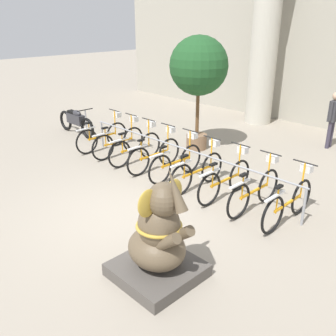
% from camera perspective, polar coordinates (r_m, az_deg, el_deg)
% --- Properties ---
extents(ground_plane, '(60.00, 60.00, 0.00)m').
position_cam_1_polar(ground_plane, '(7.47, -5.47, -6.77)').
color(ground_plane, gray).
extents(column_left, '(1.17, 1.17, 5.16)m').
position_cam_1_polar(column_left, '(13.75, 14.42, 17.42)').
color(column_left, '#BCB7A8').
rests_on(column_left, ground_plane).
extents(bike_rack, '(6.42, 0.05, 0.77)m').
position_cam_1_polar(bike_rack, '(8.81, 1.76, 2.58)').
color(bike_rack, gray).
rests_on(bike_rack, ground_plane).
extents(bicycle_0, '(0.48, 1.75, 1.09)m').
position_cam_1_polar(bicycle_0, '(10.92, -9.86, 4.91)').
color(bicycle_0, black).
rests_on(bicycle_0, ground_plane).
extents(bicycle_1, '(0.48, 1.75, 1.09)m').
position_cam_1_polar(bicycle_1, '(10.37, -7.42, 4.13)').
color(bicycle_1, black).
rests_on(bicycle_1, ground_plane).
extents(bicycle_2, '(0.48, 1.75, 1.09)m').
position_cam_1_polar(bicycle_2, '(9.82, -4.85, 3.20)').
color(bicycle_2, black).
rests_on(bicycle_2, ground_plane).
extents(bicycle_3, '(0.48, 1.75, 1.09)m').
position_cam_1_polar(bicycle_3, '(9.31, -1.96, 2.18)').
color(bicycle_3, black).
rests_on(bicycle_3, ground_plane).
extents(bicycle_4, '(0.48, 1.75, 1.09)m').
position_cam_1_polar(bicycle_4, '(8.83, 1.36, 1.07)').
color(bicycle_4, black).
rests_on(bicycle_4, ground_plane).
extents(bicycle_5, '(0.48, 1.75, 1.09)m').
position_cam_1_polar(bicycle_5, '(8.33, 4.60, -0.34)').
color(bicycle_5, black).
rests_on(bicycle_5, ground_plane).
extents(bicycle_6, '(0.48, 1.75, 1.09)m').
position_cam_1_polar(bicycle_6, '(7.95, 8.83, -1.66)').
color(bicycle_6, black).
rests_on(bicycle_6, ground_plane).
extents(bicycle_7, '(0.48, 1.75, 1.09)m').
position_cam_1_polar(bicycle_7, '(7.58, 13.14, -3.25)').
color(bicycle_7, black).
rests_on(bicycle_7, ground_plane).
extents(bicycle_8, '(0.48, 1.75, 1.09)m').
position_cam_1_polar(bicycle_8, '(7.27, 17.95, -4.94)').
color(bicycle_8, black).
rests_on(bicycle_8, ground_plane).
extents(elephant_statue, '(1.16, 1.16, 1.83)m').
position_cam_1_polar(elephant_statue, '(5.44, -1.42, -11.11)').
color(elephant_statue, '#4C4742').
rests_on(elephant_statue, ground_plane).
extents(motorcycle, '(1.98, 0.55, 0.93)m').
position_cam_1_polar(motorcycle, '(12.56, -13.83, 6.99)').
color(motorcycle, black).
rests_on(motorcycle, ground_plane).
extents(person_pedestrian, '(0.22, 0.47, 1.63)m').
position_cam_1_polar(person_pedestrian, '(11.77, 23.88, 7.36)').
color(person_pedestrian, '#383342').
rests_on(person_pedestrian, ground_plane).
extents(potted_tree, '(1.60, 1.60, 3.16)m').
position_cam_1_polar(potted_tree, '(10.50, 4.71, 14.85)').
color(potted_tree, brown).
rests_on(potted_tree, ground_plane).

